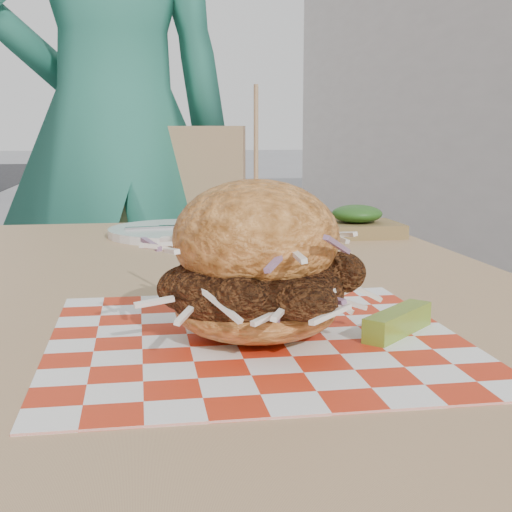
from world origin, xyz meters
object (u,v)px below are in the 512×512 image
object	(u,v)px
patio_chair	(183,279)
patio_table	(206,340)
diner	(113,126)
sandwich	(256,270)

from	to	relation	value
patio_chair	patio_table	bearing A→B (deg)	-74.23
diner	sandwich	distance (m)	1.41
diner	patio_table	distance (m)	1.16
patio_table	patio_chair	world-z (taller)	patio_chair
patio_table	patio_chair	xyz separation A→B (m)	(0.03, 0.97, -0.12)
patio_chair	sandwich	world-z (taller)	sandwich
diner	sandwich	world-z (taller)	diner
patio_chair	sandwich	bearing A→B (deg)	-72.92
patio_chair	sandwich	xyz separation A→B (m)	(-0.01, -1.24, 0.26)
patio_chair	diner	bearing A→B (deg)	156.93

